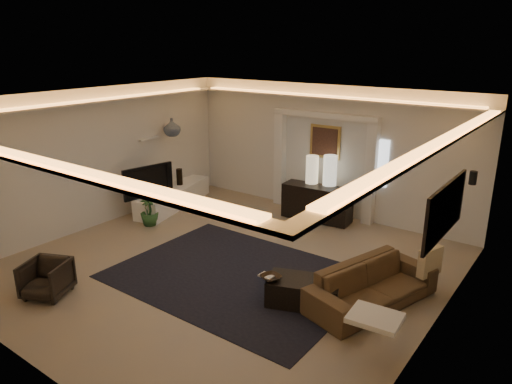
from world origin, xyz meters
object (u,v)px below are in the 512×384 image
Objects in this scene: sofa at (372,285)px; coffee_table at (303,292)px; console at (317,203)px; armchair at (46,279)px.

sofa is 2.01× the size of coffee_table.
coffee_table is at bearing 143.85° from sofa.
console reaches higher than sofa.
sofa is at bearing -52.08° from console.
sofa is at bearing 16.14° from coffee_table.
console is 2.37× the size of armchair.
armchair is (-1.74, -5.36, -0.11)m from console.
coffee_table is at bearing -68.55° from console.
console is at bearing 59.88° from sofa.
armchair reaches higher than coffee_table.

